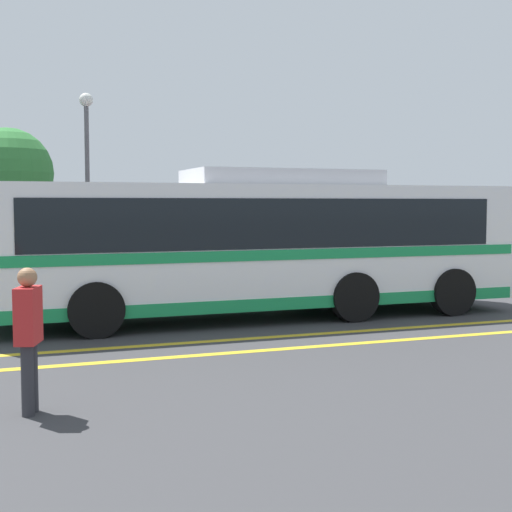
% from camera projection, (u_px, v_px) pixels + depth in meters
% --- Properties ---
extents(ground_plane, '(220.00, 220.00, 0.00)m').
position_uv_depth(ground_plane, '(206.00, 319.00, 14.63)').
color(ground_plane, '#38383A').
extents(lane_strip_0, '(31.10, 0.20, 0.01)m').
position_uv_depth(lane_strip_0, '(298.00, 335.00, 12.80)').
color(lane_strip_0, gold).
rests_on(lane_strip_0, ground_plane).
extents(lane_strip_1, '(31.10, 0.20, 0.01)m').
position_uv_depth(lane_strip_1, '(322.00, 346.00, 11.83)').
color(lane_strip_1, gold).
rests_on(lane_strip_1, ground_plane).
extents(curb_strip, '(39.10, 0.36, 0.15)m').
position_uv_depth(curb_strip, '(176.00, 280.00, 21.42)').
color(curb_strip, '#99999E').
rests_on(curb_strip, ground_plane).
extents(transit_bus, '(11.42, 2.68, 3.06)m').
position_uv_depth(transit_bus, '(257.00, 242.00, 14.75)').
color(transit_bus, white).
rests_on(transit_bus, ground_plane).
extents(parked_car_2, '(4.08, 2.05, 1.39)m').
position_uv_depth(parked_car_2, '(189.00, 262.00, 20.17)').
color(parked_car_2, maroon).
rests_on(parked_car_2, ground_plane).
extents(parked_car_3, '(4.73, 2.15, 1.56)m').
position_uv_depth(parked_car_3, '(360.00, 255.00, 22.00)').
color(parked_car_3, '#4C3823').
rests_on(parked_car_3, ground_plane).
extents(pedestrian_0, '(0.34, 0.47, 1.66)m').
position_uv_depth(pedestrian_0, '(29.00, 331.00, 7.96)').
color(pedestrian_0, '#2D2D33').
rests_on(pedestrian_0, ground_plane).
extents(street_lamp, '(0.42, 0.42, 5.71)m').
position_uv_depth(street_lamp, '(87.00, 156.00, 21.70)').
color(street_lamp, '#59595E').
rests_on(street_lamp, ground_plane).
extents(tree_1, '(2.92, 2.92, 4.83)m').
position_uv_depth(tree_1, '(8.00, 173.00, 23.11)').
color(tree_1, '#513823').
rests_on(tree_1, ground_plane).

